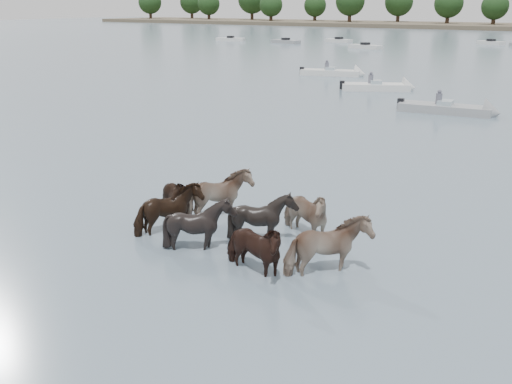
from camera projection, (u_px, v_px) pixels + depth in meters
The scene contains 7 objects.
ground at pixel (267, 244), 15.29m from camera, with size 400.00×400.00×0.00m, color #4D606F.
shoreline at pixel (331, 23), 171.09m from camera, with size 160.00×30.00×1.00m, color #4C4233.
pony_herd at pixel (238, 221), 15.30m from camera, with size 7.52×4.07×1.71m.
motorboat_a at pixel (386, 87), 42.24m from camera, with size 5.46×3.84×1.92m.
motorboat_b at pixel (459, 110), 33.19m from camera, with size 5.86×2.08×1.92m.
motorboat_f at pixel (339, 73), 50.82m from camera, with size 5.87×3.03×1.92m.
treeline at pixel (340, 2), 167.53m from camera, with size 147.45×21.12×11.98m.
Camera 1 is at (7.37, -12.04, 6.06)m, focal length 40.57 mm.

